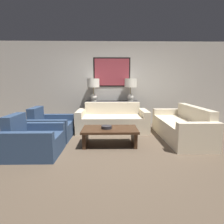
# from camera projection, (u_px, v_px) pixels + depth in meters

# --- Properties ---
(ground_plane) EXTENTS (20.00, 20.00, 0.00)m
(ground_plane) POSITION_uv_depth(u_px,v_px,m) (114.00, 151.00, 3.54)
(ground_plane) COLOR brown
(back_wall) EXTENTS (7.71, 0.12, 2.65)m
(back_wall) POSITION_uv_depth(u_px,v_px,m) (112.00, 84.00, 5.72)
(back_wall) COLOR beige
(back_wall) RESTS_ON ground_plane
(console_table) EXTENTS (1.65, 0.40, 0.79)m
(console_table) POSITION_uv_depth(u_px,v_px,m) (112.00, 113.00, 5.60)
(console_table) COLOR black
(console_table) RESTS_ON ground_plane
(table_lamp_left) EXTENTS (0.38, 0.38, 0.70)m
(table_lamp_left) POSITION_uv_depth(u_px,v_px,m) (93.00, 86.00, 5.44)
(table_lamp_left) COLOR silver
(table_lamp_left) RESTS_ON console_table
(table_lamp_right) EXTENTS (0.38, 0.38, 0.70)m
(table_lamp_right) POSITION_uv_depth(u_px,v_px,m) (131.00, 86.00, 5.46)
(table_lamp_right) COLOR silver
(table_lamp_right) RESTS_ON console_table
(couch_by_back_wall) EXTENTS (1.97, 0.86, 0.80)m
(couch_by_back_wall) POSITION_uv_depth(u_px,v_px,m) (112.00, 121.00, 4.97)
(couch_by_back_wall) COLOR beige
(couch_by_back_wall) RESTS_ON ground_plane
(couch_by_side) EXTENTS (0.86, 1.97, 0.80)m
(couch_by_side) POSITION_uv_depth(u_px,v_px,m) (181.00, 127.00, 4.30)
(couch_by_side) COLOR beige
(couch_by_side) RESTS_ON ground_plane
(coffee_table) EXTENTS (1.20, 0.66, 0.38)m
(coffee_table) POSITION_uv_depth(u_px,v_px,m) (110.00, 133.00, 3.83)
(coffee_table) COLOR #3D2616
(coffee_table) RESTS_ON ground_plane
(decorative_bowl) EXTENTS (0.23, 0.23, 0.06)m
(decorative_bowl) POSITION_uv_depth(u_px,v_px,m) (106.00, 127.00, 3.80)
(decorative_bowl) COLOR #232328
(decorative_bowl) RESTS_ON coffee_table
(armchair_near_back_wall) EXTENTS (0.92, 0.87, 0.78)m
(armchair_near_back_wall) POSITION_uv_depth(u_px,v_px,m) (50.00, 128.00, 4.29)
(armchair_near_back_wall) COLOR navy
(armchair_near_back_wall) RESTS_ON ground_plane
(armchair_near_camera) EXTENTS (0.92, 0.87, 0.78)m
(armchair_near_camera) POSITION_uv_depth(u_px,v_px,m) (33.00, 141.00, 3.33)
(armchair_near_camera) COLOR navy
(armchair_near_camera) RESTS_ON ground_plane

